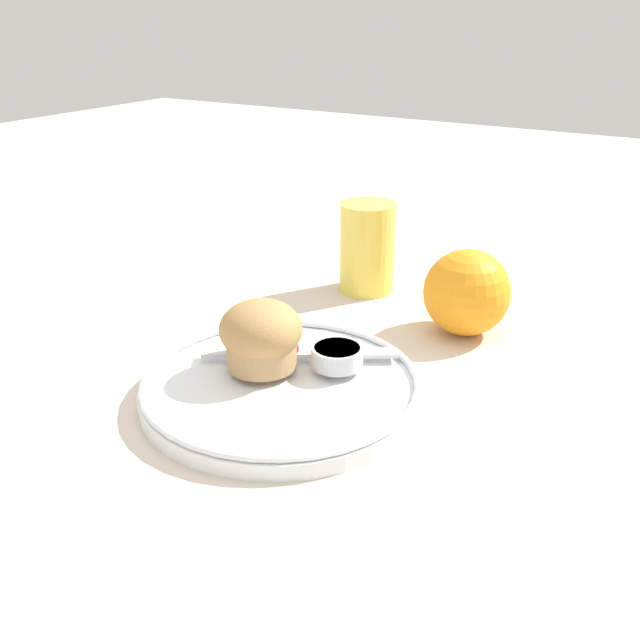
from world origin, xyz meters
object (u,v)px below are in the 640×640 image
at_px(muffin, 261,335).
at_px(orange_fruit, 467,293).
at_px(juice_glass, 367,247).
at_px(butter_knife, 302,354).

relative_size(muffin, orange_fruit, 0.82).
bearing_deg(juice_glass, muffin, -83.48).
bearing_deg(orange_fruit, butter_knife, -119.52).
bearing_deg(muffin, juice_glass, 96.52).
height_order(butter_knife, juice_glass, juice_glass).
bearing_deg(muffin, butter_knife, 59.96).
bearing_deg(butter_knife, orange_fruit, 29.46).
height_order(muffin, butter_knife, muffin).
bearing_deg(juice_glass, orange_fruit, -20.84).
height_order(muffin, juice_glass, juice_glass).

